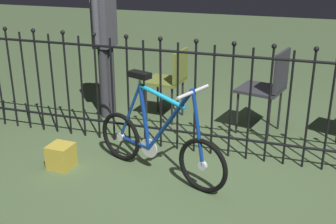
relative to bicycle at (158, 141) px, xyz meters
name	(u,v)px	position (x,y,z in m)	size (l,w,h in m)	color
ground_plane	(167,179)	(0.10, -0.07, -0.31)	(20.00, 20.00, 0.00)	#485D3A
iron_fence	(183,93)	(0.06, 0.54, 0.27)	(4.68, 0.07, 1.17)	black
bicycle	(158,141)	(0.00, 0.00, 0.00)	(1.31, 0.57, 0.90)	black
chair_olive	(171,77)	(-0.31, 1.29, 0.19)	(0.44, 0.43, 0.82)	black
chair_charcoal	(269,84)	(0.79, 1.22, 0.24)	(0.52, 0.52, 0.91)	black
person_visitor	(105,33)	(-1.06, 1.20, 0.66)	(0.22, 0.48, 1.64)	#2D2D33
display_crate	(61,156)	(-0.87, -0.16, -0.20)	(0.21, 0.21, 0.22)	#B29933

